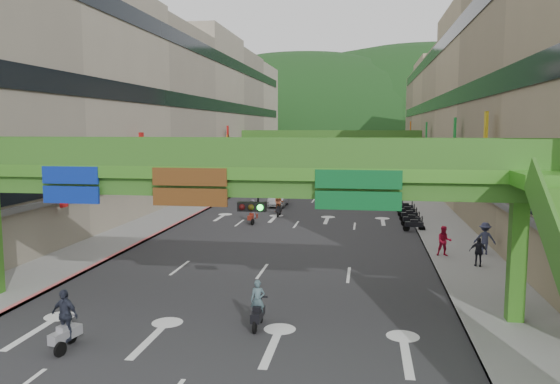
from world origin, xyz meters
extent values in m
plane|color=black|center=(0.00, 0.00, 0.00)|extent=(320.00, 320.00, 0.00)
cube|color=#28282B|center=(0.00, 50.00, 0.01)|extent=(18.00, 140.00, 0.02)
cube|color=gray|center=(-11.00, 50.00, 0.07)|extent=(4.00, 140.00, 0.15)
cube|color=gray|center=(11.00, 50.00, 0.07)|extent=(4.00, 140.00, 0.15)
cube|color=#CC5959|center=(-9.10, 50.00, 0.09)|extent=(0.20, 140.00, 0.18)
cube|color=gray|center=(9.10, 50.00, 0.09)|extent=(0.20, 140.00, 0.18)
cube|color=#9E937F|center=(-19.00, 50.00, 9.50)|extent=(12.00, 95.00, 19.00)
cube|color=black|center=(-12.95, 50.00, 4.20)|extent=(0.08, 90.25, 1.40)
cube|color=black|center=(-12.95, 50.00, 10.20)|extent=(0.08, 90.25, 1.40)
cube|color=black|center=(-12.95, 50.00, 16.20)|extent=(0.08, 90.25, 1.40)
cube|color=gray|center=(19.00, 50.00, 9.50)|extent=(12.00, 95.00, 19.00)
cube|color=black|center=(12.95, 50.00, 4.20)|extent=(0.08, 90.25, 1.40)
cube|color=black|center=(12.95, 50.00, 10.20)|extent=(0.08, 90.25, 1.40)
cube|color=black|center=(12.95, 50.00, 16.20)|extent=(0.08, 90.25, 1.40)
cube|color=#4C9E2D|center=(0.00, 6.00, 5.75)|extent=(28.00, 2.20, 0.50)
cube|color=#387223|center=(0.00, 6.00, 5.15)|extent=(28.00, 1.76, 0.70)
cube|color=#4C9E2D|center=(11.00, 6.00, 2.40)|extent=(0.60, 0.60, 4.80)
cube|color=#387223|center=(0.00, 4.96, 6.55)|extent=(28.00, 0.12, 1.10)
cube|color=#387223|center=(0.00, 7.04, 6.55)|extent=(28.00, 0.12, 1.10)
cube|color=navy|center=(-6.50, 4.92, 5.15)|extent=(2.40, 0.12, 1.50)
cube|color=#593314|center=(-1.50, 4.92, 5.15)|extent=(3.00, 0.12, 1.50)
cube|color=#0C5926|center=(5.00, 4.92, 5.15)|extent=(3.20, 0.12, 1.50)
cube|color=black|center=(1.00, 4.77, 4.50)|extent=(1.10, 0.28, 0.35)
cube|color=#4C9E2D|center=(0.00, 65.00, 5.75)|extent=(28.00, 2.20, 0.50)
cube|color=#387223|center=(0.00, 65.00, 5.15)|extent=(28.00, 1.76, 0.70)
cube|color=#4C9E2D|center=(-11.00, 65.00, 2.40)|extent=(0.60, 0.60, 4.80)
cube|color=#4C9E2D|center=(11.00, 65.00, 2.40)|extent=(0.60, 0.60, 4.80)
cube|color=#387223|center=(0.00, 63.96, 6.55)|extent=(28.00, 0.12, 1.10)
cube|color=#387223|center=(0.00, 66.04, 6.55)|extent=(28.00, 0.12, 1.10)
ellipsoid|color=#1C4419|center=(-15.00, 160.00, 0.00)|extent=(168.00, 140.00, 112.00)
ellipsoid|color=#1C4419|center=(25.00, 180.00, 0.00)|extent=(208.00, 176.00, 128.00)
cylinder|color=black|center=(0.00, 30.00, 6.20)|extent=(26.00, 0.03, 0.03)
cone|color=red|center=(-12.50, 30.00, 5.95)|extent=(0.36, 0.36, 0.40)
cone|color=gold|center=(-10.23, 30.00, 5.95)|extent=(0.36, 0.36, 0.40)
cone|color=#193FB2|center=(-7.95, 30.00, 5.95)|extent=(0.36, 0.36, 0.40)
cone|color=silver|center=(-5.68, 30.00, 5.95)|extent=(0.36, 0.36, 0.40)
cone|color=#198C33|center=(-3.41, 30.00, 5.95)|extent=(0.36, 0.36, 0.40)
cone|color=orange|center=(-1.14, 30.00, 5.95)|extent=(0.36, 0.36, 0.40)
cone|color=red|center=(1.14, 30.00, 5.95)|extent=(0.36, 0.36, 0.40)
cone|color=gold|center=(3.41, 30.00, 5.95)|extent=(0.36, 0.36, 0.40)
cone|color=#193FB2|center=(5.68, 30.00, 5.95)|extent=(0.36, 0.36, 0.40)
cone|color=silver|center=(7.95, 30.00, 5.95)|extent=(0.36, 0.36, 0.40)
cone|color=#198C33|center=(10.23, 30.00, 5.95)|extent=(0.36, 0.36, 0.40)
cone|color=orange|center=(12.50, 30.00, 5.95)|extent=(0.36, 0.36, 0.40)
cube|color=black|center=(1.36, 4.02, 0.55)|extent=(0.37, 1.31, 0.35)
cube|color=black|center=(1.36, 4.02, 0.80)|extent=(0.31, 0.55, 0.18)
cube|color=black|center=(1.37, 4.57, 1.05)|extent=(0.55, 0.07, 0.06)
cylinder|color=black|center=(1.37, 4.57, 0.25)|extent=(0.11, 0.50, 0.50)
cylinder|color=black|center=(1.35, 3.47, 0.25)|extent=(0.11, 0.50, 0.50)
imported|color=#41585F|center=(1.36, 4.02, 1.10)|extent=(0.55, 0.37, 1.49)
cube|color=black|center=(-1.96, 29.79, 0.55)|extent=(0.36, 1.30, 0.35)
cube|color=black|center=(-1.96, 29.79, 0.80)|extent=(0.30, 0.55, 0.18)
cube|color=black|center=(-1.96, 30.34, 1.05)|extent=(0.55, 0.06, 0.06)
cylinder|color=black|center=(-1.96, 30.34, 0.25)|extent=(0.10, 0.50, 0.50)
cylinder|color=black|center=(-1.96, 29.24, 0.25)|extent=(0.10, 0.50, 0.50)
imported|color=brown|center=(-1.96, 29.79, 1.20)|extent=(0.83, 0.65, 1.70)
cube|color=gray|center=(-4.67, 1.00, 0.55)|extent=(0.61, 1.34, 0.35)
cube|color=gray|center=(-4.67, 1.00, 0.80)|extent=(0.41, 0.60, 0.18)
cube|color=gray|center=(-4.78, 1.54, 1.05)|extent=(0.55, 0.17, 0.06)
cylinder|color=black|center=(-4.78, 1.54, 0.25)|extent=(0.20, 0.51, 0.50)
cylinder|color=black|center=(-4.56, 0.46, 0.25)|extent=(0.20, 0.51, 0.50)
imported|color=#242837|center=(-4.67, 1.00, 1.23)|extent=(1.10, 0.63, 1.77)
cube|color=maroon|center=(-3.41, 25.87, 0.55)|extent=(0.60, 1.34, 0.35)
cube|color=maroon|center=(-3.41, 25.87, 0.80)|extent=(0.40, 0.60, 0.18)
cube|color=maroon|center=(-3.52, 26.41, 1.05)|extent=(0.55, 0.17, 0.06)
cylinder|color=black|center=(-3.52, 26.41, 0.25)|extent=(0.20, 0.51, 0.50)
cylinder|color=black|center=(-3.30, 25.33, 0.25)|extent=(0.20, 0.51, 0.50)
imported|color=#494750|center=(-3.41, 25.87, 1.15)|extent=(0.86, 0.65, 1.59)
cube|color=black|center=(8.80, 24.50, 0.55)|extent=(1.30, 0.35, 0.35)
cube|color=black|center=(8.80, 24.50, 0.80)|extent=(0.55, 0.30, 0.18)
cube|color=black|center=(9.35, 24.50, 1.05)|extent=(0.06, 0.55, 0.06)
cylinder|color=black|center=(9.35, 24.50, 0.25)|extent=(0.50, 0.10, 0.50)
cylinder|color=black|center=(8.25, 24.50, 0.25)|extent=(0.50, 0.10, 0.50)
cube|color=black|center=(8.80, 26.70, 0.55)|extent=(1.30, 0.35, 0.35)
cube|color=black|center=(8.80, 26.70, 0.80)|extent=(0.55, 0.30, 0.18)
cube|color=black|center=(9.35, 26.70, 1.05)|extent=(0.06, 0.55, 0.06)
cylinder|color=black|center=(9.35, 26.70, 0.25)|extent=(0.50, 0.10, 0.50)
cylinder|color=black|center=(8.25, 26.70, 0.25)|extent=(0.50, 0.10, 0.50)
cube|color=black|center=(8.80, 28.90, 0.55)|extent=(1.30, 0.35, 0.35)
cube|color=black|center=(8.80, 28.90, 0.80)|extent=(0.55, 0.30, 0.18)
cube|color=black|center=(9.35, 28.90, 1.05)|extent=(0.06, 0.55, 0.06)
cylinder|color=black|center=(9.35, 28.90, 0.25)|extent=(0.50, 0.10, 0.50)
cylinder|color=black|center=(8.25, 28.90, 0.25)|extent=(0.50, 0.10, 0.50)
cube|color=black|center=(8.80, 31.10, 0.55)|extent=(1.30, 0.35, 0.35)
cube|color=black|center=(8.80, 31.10, 0.80)|extent=(0.55, 0.30, 0.18)
cube|color=black|center=(9.35, 31.10, 1.05)|extent=(0.06, 0.55, 0.06)
cylinder|color=black|center=(9.35, 31.10, 0.25)|extent=(0.50, 0.10, 0.50)
cylinder|color=black|center=(8.25, 31.10, 0.25)|extent=(0.50, 0.10, 0.50)
cube|color=black|center=(8.80, 33.30, 0.55)|extent=(1.30, 0.35, 0.35)
cube|color=black|center=(8.80, 33.30, 0.80)|extent=(0.55, 0.30, 0.18)
cube|color=black|center=(9.35, 33.30, 1.05)|extent=(0.06, 0.55, 0.06)
cylinder|color=black|center=(9.35, 33.30, 0.25)|extent=(0.50, 0.10, 0.50)
cylinder|color=black|center=(8.25, 33.30, 0.25)|extent=(0.50, 0.10, 0.50)
imported|color=#A1A3A8|center=(-2.93, 35.73, 0.70)|extent=(1.50, 4.25, 1.40)
imported|color=#B5B817|center=(3.29, 67.00, 0.76)|extent=(2.11, 4.57, 1.52)
imported|color=red|center=(9.80, 16.48, 0.87)|extent=(0.86, 0.67, 1.73)
imported|color=black|center=(11.28, 14.40, 0.78)|extent=(0.98, 0.62, 1.55)
imported|color=#333653|center=(12.20, 17.29, 0.94)|extent=(0.94, 0.67, 1.87)
camera|label=1|loc=(5.27, -15.38, 7.51)|focal=35.00mm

